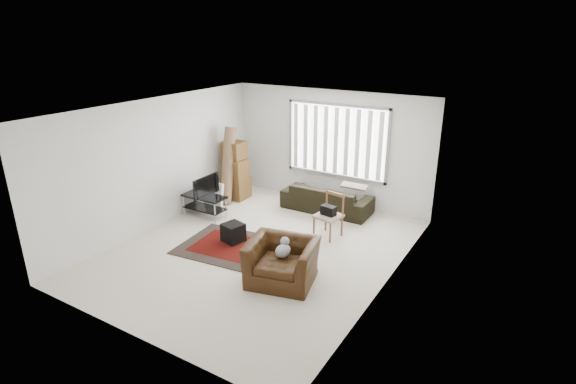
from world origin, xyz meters
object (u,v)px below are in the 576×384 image
Objects in this scene: side_chair at (329,214)px; armchair at (282,259)px; tv_stand at (205,201)px; moving_boxes at (235,172)px; sofa at (327,194)px.

side_chair reaches higher than armchair.
moving_boxes reaches higher than tv_stand.
sofa is (2.19, 1.72, 0.04)m from tv_stand.
side_chair is 0.68× the size of armchair.
moving_boxes is 4.12m from armchair.
tv_stand is 2.88m from side_chair.
armchair reaches higher than sofa.
tv_stand is 3.27m from armchair.
tv_stand is 1.12× the size of side_chair.
sofa is 2.31× the size of side_chair.
sofa is at bearing 38.17° from tv_stand.
sofa is 3.26m from armchair.
armchair is (0.74, -3.17, 0.02)m from sofa.
moving_boxes is at bearing 9.30° from sofa.
tv_stand is 2.79m from sofa.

